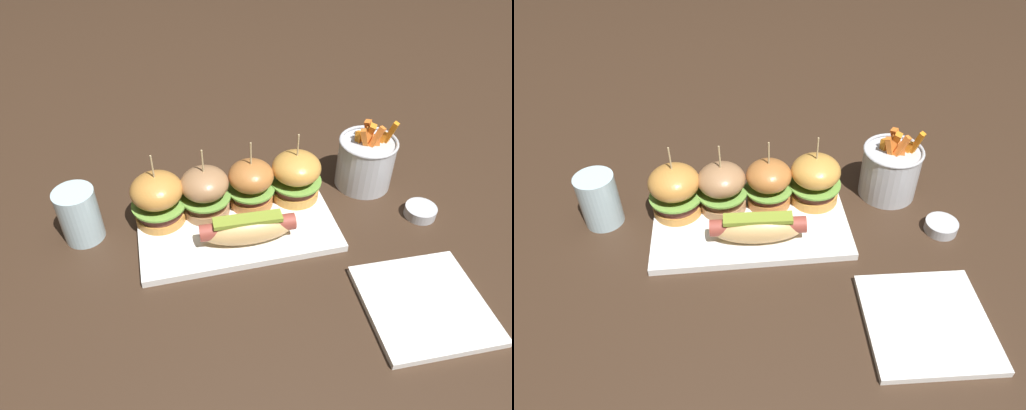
{
  "view_description": "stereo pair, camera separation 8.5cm",
  "coord_description": "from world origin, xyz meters",
  "views": [
    {
      "loc": [
        -0.11,
        -0.62,
        0.61
      ],
      "look_at": [
        0.04,
        0.0,
        0.05
      ],
      "focal_mm": 33.32,
      "sensor_mm": 36.0,
      "label": 1
    },
    {
      "loc": [
        -0.03,
        -0.64,
        0.61
      ],
      "look_at": [
        0.04,
        0.0,
        0.05
      ],
      "focal_mm": 33.32,
      "sensor_mm": 36.0,
      "label": 2
    }
  ],
  "objects": [
    {
      "name": "ground_plane",
      "position": [
        0.0,
        0.0,
        0.0
      ],
      "size": [
        3.0,
        3.0,
        0.0
      ],
      "primitive_type": "plane",
      "color": "#382619"
    },
    {
      "name": "water_glass",
      "position": [
        -0.27,
        0.05,
        0.05
      ],
      "size": [
        0.07,
        0.07,
        0.1
      ],
      "primitive_type": "cylinder",
      "color": "silver",
      "rests_on": "ground"
    },
    {
      "name": "platter_main",
      "position": [
        0.0,
        0.0,
        0.01
      ],
      "size": [
        0.36,
        0.2,
        0.01
      ],
      "primitive_type": "cube",
      "color": "white",
      "rests_on": "ground"
    },
    {
      "name": "side_plate",
      "position": [
        0.25,
        -0.24,
        0.01
      ],
      "size": [
        0.19,
        0.19,
        0.01
      ],
      "primitive_type": "cube",
      "rotation": [
        0.0,
        0.0,
        -0.04
      ],
      "color": "white",
      "rests_on": "ground"
    },
    {
      "name": "slider_center_right",
      "position": [
        0.04,
        0.05,
        0.06
      ],
      "size": [
        0.09,
        0.09,
        0.14
      ],
      "color": "#B06A32",
      "rests_on": "platter_main"
    },
    {
      "name": "hot_dog",
      "position": [
        0.01,
        -0.04,
        0.04
      ],
      "size": [
        0.17,
        0.06,
        0.05
      ],
      "color": "tan",
      "rests_on": "platter_main"
    },
    {
      "name": "slider_far_right",
      "position": [
        0.13,
        0.06,
        0.06
      ],
      "size": [
        0.1,
        0.1,
        0.14
      ],
      "color": "gold",
      "rests_on": "platter_main"
    },
    {
      "name": "slider_center_left",
      "position": [
        -0.05,
        0.05,
        0.06
      ],
      "size": [
        0.09,
        0.09,
        0.14
      ],
      "color": "#A0724B",
      "rests_on": "platter_main"
    },
    {
      "name": "sauce_ramekin",
      "position": [
        0.35,
        -0.04,
        0.01
      ],
      "size": [
        0.06,
        0.06,
        0.02
      ],
      "color": "#B7BABF",
      "rests_on": "ground"
    },
    {
      "name": "fries_bucket",
      "position": [
        0.28,
        0.08,
        0.05
      ],
      "size": [
        0.12,
        0.12,
        0.15
      ],
      "color": "#B7BABF",
      "rests_on": "ground"
    },
    {
      "name": "slider_far_left",
      "position": [
        -0.13,
        0.05,
        0.06
      ],
      "size": [
        0.1,
        0.1,
        0.14
      ],
      "color": "#C48339",
      "rests_on": "platter_main"
    }
  ]
}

